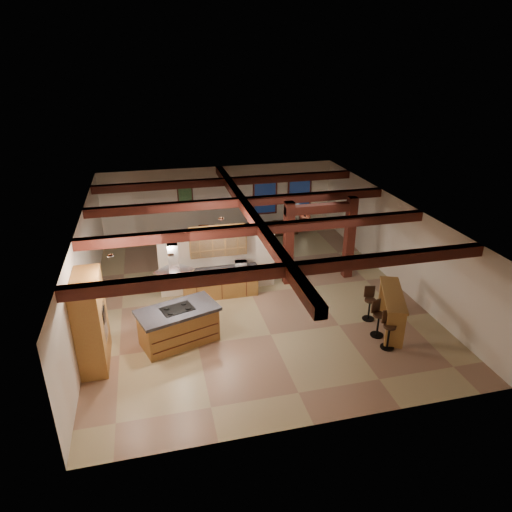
# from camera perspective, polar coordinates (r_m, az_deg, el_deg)

# --- Properties ---
(ground) EXTENTS (12.00, 12.00, 0.00)m
(ground) POSITION_cam_1_polar(r_m,az_deg,el_deg) (15.13, -0.61, -4.71)
(ground) COLOR tan
(ground) RESTS_ON ground
(room_walls) EXTENTS (12.00, 12.00, 12.00)m
(room_walls) POSITION_cam_1_polar(r_m,az_deg,el_deg) (14.36, -0.64, 1.53)
(room_walls) COLOR silver
(room_walls) RESTS_ON ground
(ceiling_beams) EXTENTS (10.00, 12.00, 0.28)m
(ceiling_beams) POSITION_cam_1_polar(r_m,az_deg,el_deg) (14.01, -0.66, 5.23)
(ceiling_beams) COLOR #421510
(ceiling_beams) RESTS_ON room_walls
(timber_posts) EXTENTS (2.50, 0.30, 2.90)m
(timber_posts) POSITION_cam_1_polar(r_m,az_deg,el_deg) (15.50, 7.99, 2.98)
(timber_posts) COLOR #421510
(timber_posts) RESTS_ON ground
(partition_wall) EXTENTS (3.80, 0.18, 2.20)m
(partition_wall) POSITION_cam_1_polar(r_m,az_deg,el_deg) (14.91, -4.81, -0.52)
(partition_wall) COLOR silver
(partition_wall) RESTS_ON ground
(pantry_cabinet) EXTENTS (0.67, 1.60, 2.40)m
(pantry_cabinet) POSITION_cam_1_polar(r_m,az_deg,el_deg) (12.11, -19.92, -7.70)
(pantry_cabinet) COLOR olive
(pantry_cabinet) RESTS_ON ground
(back_counter) EXTENTS (2.50, 0.66, 0.94)m
(back_counter) POSITION_cam_1_polar(r_m,az_deg,el_deg) (14.84, -4.49, -3.32)
(back_counter) COLOR olive
(back_counter) RESTS_ON ground
(upper_display_cabinet) EXTENTS (1.80, 0.36, 0.95)m
(upper_display_cabinet) POSITION_cam_1_polar(r_m,az_deg,el_deg) (14.44, -4.79, 1.89)
(upper_display_cabinet) COLOR olive
(upper_display_cabinet) RESTS_ON partition_wall
(range_hood) EXTENTS (1.10, 1.10, 1.40)m
(range_hood) POSITION_cam_1_polar(r_m,az_deg,el_deg) (12.05, -10.06, -3.50)
(range_hood) COLOR silver
(range_hood) RESTS_ON room_walls
(back_windows) EXTENTS (2.70, 0.07, 1.70)m
(back_windows) POSITION_cam_1_polar(r_m,az_deg,el_deg) (20.55, 3.31, 7.68)
(back_windows) COLOR #421510
(back_windows) RESTS_ON room_walls
(framed_art) EXTENTS (0.65, 0.05, 0.85)m
(framed_art) POSITION_cam_1_polar(r_m,az_deg,el_deg) (19.73, -8.84, 7.34)
(framed_art) COLOR #421510
(framed_art) RESTS_ON room_walls
(recessed_cans) EXTENTS (3.16, 2.46, 0.03)m
(recessed_cans) POSITION_cam_1_polar(r_m,az_deg,el_deg) (11.86, -10.56, 1.79)
(recessed_cans) COLOR silver
(recessed_cans) RESTS_ON room_walls
(kitchen_island) EXTENTS (2.37, 1.73, 1.05)m
(kitchen_island) POSITION_cam_1_polar(r_m,az_deg,el_deg) (12.67, -9.65, -8.53)
(kitchen_island) COLOR olive
(kitchen_island) RESTS_ON ground
(dining_table) EXTENTS (1.82, 1.04, 0.63)m
(dining_table) POSITION_cam_1_polar(r_m,az_deg,el_deg) (17.77, -4.48, 0.92)
(dining_table) COLOR #3E1F0F
(dining_table) RESTS_ON ground
(sofa) EXTENTS (2.32, 1.01, 0.67)m
(sofa) POSITION_cam_1_polar(r_m,az_deg,el_deg) (19.99, 1.85, 3.71)
(sofa) COLOR black
(sofa) RESTS_ON ground
(microwave) EXTENTS (0.42, 0.31, 0.22)m
(microwave) POSITION_cam_1_polar(r_m,az_deg,el_deg) (14.69, -1.90, -1.05)
(microwave) COLOR silver
(microwave) RESTS_ON back_counter
(bar_counter) EXTENTS (1.31, 2.19, 1.13)m
(bar_counter) POSITION_cam_1_polar(r_m,az_deg,el_deg) (13.53, 16.62, -5.87)
(bar_counter) COLOR olive
(bar_counter) RESTS_ON ground
(side_table) EXTENTS (0.60, 0.60, 0.60)m
(side_table) POSITION_cam_1_polar(r_m,az_deg,el_deg) (20.62, 6.11, 4.14)
(side_table) COLOR #421510
(side_table) RESTS_ON ground
(table_lamp) EXTENTS (0.26, 0.26, 0.31)m
(table_lamp) POSITION_cam_1_polar(r_m,az_deg,el_deg) (20.45, 6.17, 5.50)
(table_lamp) COLOR black
(table_lamp) RESTS_ON side_table
(bar_stool_a) EXTENTS (0.38, 0.38, 1.08)m
(bar_stool_a) POSITION_cam_1_polar(r_m,az_deg,el_deg) (12.77, 16.23, -8.84)
(bar_stool_a) COLOR black
(bar_stool_a) RESTS_ON ground
(bar_stool_b) EXTENTS (0.39, 0.40, 1.06)m
(bar_stool_b) POSITION_cam_1_polar(r_m,az_deg,el_deg) (13.21, 14.97, -7.54)
(bar_stool_b) COLOR black
(bar_stool_b) RESTS_ON ground
(bar_stool_c) EXTENTS (0.36, 0.38, 1.03)m
(bar_stool_c) POSITION_cam_1_polar(r_m,az_deg,el_deg) (13.93, 13.99, -5.75)
(bar_stool_c) COLOR black
(bar_stool_c) RESTS_ON ground
(dining_chairs) EXTENTS (2.06, 2.06, 1.13)m
(dining_chairs) POSITION_cam_1_polar(r_m,az_deg,el_deg) (17.68, -4.50, 1.68)
(dining_chairs) COLOR #421510
(dining_chairs) RESTS_ON ground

